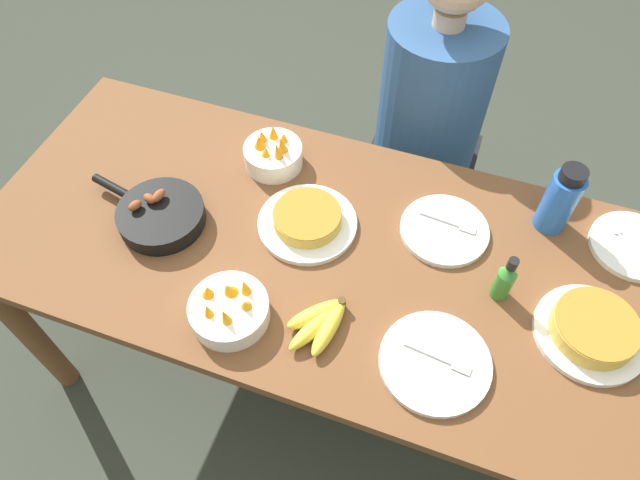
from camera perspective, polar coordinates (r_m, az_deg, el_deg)
The scene contains 14 objects.
ground_plane at distance 2.16m, azimuth -0.00°, elevation -12.61°, with size 14.00×14.00×0.00m, color #383D33.
dining_table at distance 1.56m, azimuth -0.00°, elevation -2.84°, with size 1.82×0.81×0.77m.
banana_bunch at distance 1.34m, azimuth 0.10°, elevation -8.18°, with size 0.14×0.18×0.04m.
skillet at distance 1.57m, azimuth -15.71°, elevation 2.44°, with size 0.35×0.23×0.08m.
frittata_plate_center at distance 1.50m, azimuth -1.28°, elevation 2.00°, with size 0.26×0.26×0.05m.
frittata_plate_side at distance 1.47m, azimuth 25.62°, elevation -8.09°, with size 0.26×0.26×0.06m.
empty_plate_near_front at distance 1.34m, azimuth 11.43°, elevation -11.90°, with size 0.25×0.25×0.02m.
empty_plate_far_left at distance 1.54m, azimuth 12.33°, elevation 0.98°, with size 0.23×0.23×0.02m.
empty_plate_far_right at distance 1.68m, azimuth 28.79°, elevation -0.53°, with size 0.22×0.22×0.02m.
fruit_bowl_mango at distance 1.64m, azimuth -4.72°, elevation 8.59°, with size 0.17×0.17×0.12m.
fruit_bowl_citrus at distance 1.36m, azimuth -9.07°, elevation -6.86°, with size 0.19×0.19×0.10m.
water_bottle at distance 1.57m, azimuth 22.90°, elevation 3.73°, with size 0.08×0.08×0.21m.
hot_sauce_bottle at distance 1.42m, azimuth 18.00°, elevation -3.83°, with size 0.04×0.04×0.15m.
person_figure at distance 2.06m, azimuth 10.21°, elevation 8.73°, with size 0.38×0.38×1.29m.
Camera 1 is at (0.29, -0.80, 1.98)m, focal length 32.00 mm.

